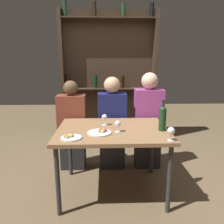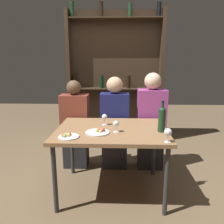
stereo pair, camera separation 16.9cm
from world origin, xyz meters
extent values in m
plane|color=brown|center=(0.00, 0.00, 0.00)|extent=(10.00, 10.00, 0.00)
cube|color=olive|center=(0.00, 0.00, 0.71)|extent=(1.15, 0.87, 0.04)
cylinder|color=#2D2D30|center=(-0.52, -0.38, 0.35)|extent=(0.04, 0.04, 0.69)
cylinder|color=#2D2D30|center=(0.52, -0.38, 0.35)|extent=(0.04, 0.04, 0.69)
cylinder|color=#2D2D30|center=(-0.52, 0.38, 0.35)|extent=(0.04, 0.04, 0.69)
cylinder|color=#2D2D30|center=(0.52, 0.38, 0.35)|extent=(0.04, 0.04, 0.69)
cube|color=#38281C|center=(0.00, 1.72, 1.13)|extent=(1.58, 0.02, 2.25)
cube|color=#38281C|center=(-0.79, 1.61, 1.13)|extent=(0.06, 0.18, 2.25)
cube|color=#38281C|center=(0.79, 1.61, 1.13)|extent=(0.06, 0.18, 2.25)
cube|color=#38281C|center=(0.00, 1.61, 0.95)|extent=(1.50, 0.18, 0.02)
cylinder|color=black|center=(-0.71, 1.61, 1.08)|extent=(0.07, 0.07, 0.24)
cylinder|color=black|center=(-0.23, 1.61, 1.07)|extent=(0.07, 0.07, 0.22)
cylinder|color=black|center=(0.23, 1.61, 1.07)|extent=(0.07, 0.07, 0.22)
cylinder|color=black|center=(0.71, 1.61, 1.08)|extent=(0.07, 0.07, 0.23)
cube|color=#38281C|center=(0.00, 1.61, 2.10)|extent=(1.50, 0.18, 0.02)
cylinder|color=#19381E|center=(-0.70, 1.60, 2.23)|extent=(0.07, 0.07, 0.24)
cylinder|color=black|center=(-0.23, 1.62, 2.23)|extent=(0.07, 0.07, 0.24)
cylinder|color=#19381E|center=(0.24, 1.62, 2.22)|extent=(0.07, 0.07, 0.22)
cylinder|color=black|center=(0.70, 1.61, 2.22)|extent=(0.07, 0.07, 0.22)
cylinder|color=#19381E|center=(0.50, -0.08, 0.83)|extent=(0.07, 0.07, 0.21)
sphere|color=#19381E|center=(0.50, -0.08, 0.94)|extent=(0.07, 0.07, 0.07)
cylinder|color=#19381E|center=(0.50, -0.08, 0.99)|extent=(0.03, 0.03, 0.09)
cylinder|color=black|center=(0.50, -0.08, 1.04)|extent=(0.03, 0.03, 0.01)
cylinder|color=silver|center=(0.51, -0.37, 0.73)|extent=(0.06, 0.06, 0.00)
cylinder|color=silver|center=(0.51, -0.37, 0.77)|extent=(0.01, 0.01, 0.07)
sphere|color=silver|center=(0.51, -0.37, 0.82)|extent=(0.07, 0.07, 0.07)
cylinder|color=silver|center=(-0.08, 0.14, 0.73)|extent=(0.06, 0.06, 0.00)
cylinder|color=silver|center=(-0.08, 0.14, 0.77)|extent=(0.01, 0.01, 0.07)
sphere|color=silver|center=(-0.08, 0.14, 0.82)|extent=(0.06, 0.06, 0.06)
cylinder|color=silver|center=(0.05, -0.11, 0.73)|extent=(0.06, 0.06, 0.00)
cylinder|color=silver|center=(0.05, -0.11, 0.76)|extent=(0.01, 0.01, 0.07)
sphere|color=silver|center=(0.05, -0.11, 0.81)|extent=(0.06, 0.06, 0.06)
cylinder|color=silver|center=(-0.39, -0.28, 0.73)|extent=(0.19, 0.19, 0.01)
sphere|color=#E5BC66|center=(-0.39, -0.28, 0.75)|extent=(0.04, 0.04, 0.04)
sphere|color=#99B256|center=(-0.42, -0.31, 0.75)|extent=(0.03, 0.03, 0.03)
sphere|color=#99B256|center=(-0.41, -0.27, 0.75)|extent=(0.04, 0.04, 0.04)
sphere|color=#B74C3D|center=(-0.39, -0.24, 0.75)|extent=(0.03, 0.03, 0.03)
sphere|color=#C67038|center=(-0.44, -0.29, 0.75)|extent=(0.04, 0.04, 0.04)
cylinder|color=silver|center=(-0.13, -0.14, 0.73)|extent=(0.24, 0.24, 0.01)
sphere|color=#E5BC66|center=(-0.10, -0.16, 0.75)|extent=(0.04, 0.04, 0.04)
sphere|color=#99B256|center=(-0.14, -0.15, 0.75)|extent=(0.03, 0.03, 0.03)
sphere|color=#C67038|center=(-0.13, -0.14, 0.75)|extent=(0.03, 0.03, 0.03)
sphere|color=#C67038|center=(-0.12, -0.10, 0.75)|extent=(0.04, 0.04, 0.04)
sphere|color=#B74C3D|center=(-0.08, -0.12, 0.75)|extent=(0.04, 0.04, 0.04)
cube|color=#26262B|center=(-0.51, 0.59, 0.23)|extent=(0.32, 0.22, 0.45)
cube|color=brown|center=(-0.51, 0.59, 0.72)|extent=(0.36, 0.22, 0.54)
sphere|color=brown|center=(-0.51, 0.59, 1.09)|extent=(0.19, 0.19, 0.19)
cube|color=#26262B|center=(0.02, 0.59, 0.23)|extent=(0.33, 0.22, 0.45)
cube|color=navy|center=(0.02, 0.59, 0.73)|extent=(0.37, 0.22, 0.57)
sphere|color=tan|center=(0.02, 0.59, 1.12)|extent=(0.21, 0.21, 0.21)
cube|color=#26262B|center=(0.50, 0.59, 0.23)|extent=(0.33, 0.22, 0.45)
cube|color=#9E3F8C|center=(0.50, 0.59, 0.76)|extent=(0.36, 0.22, 0.62)
sphere|color=beige|center=(0.50, 0.59, 1.17)|extent=(0.21, 0.21, 0.21)
camera|label=1|loc=(-0.09, -2.19, 1.42)|focal=35.00mm
camera|label=2|loc=(0.08, -2.19, 1.42)|focal=35.00mm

